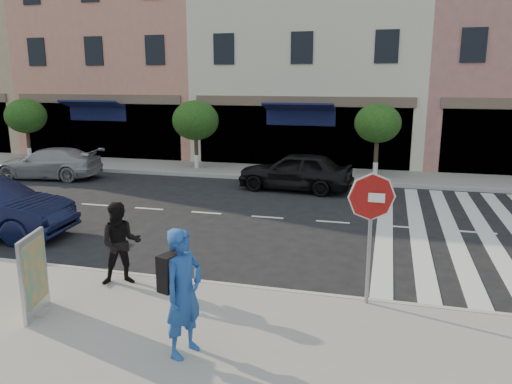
{
  "coord_description": "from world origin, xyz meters",
  "views": [
    {
      "loc": [
        3.46,
        -10.36,
        4.18
      ],
      "look_at": [
        0.33,
        1.37,
        1.4
      ],
      "focal_mm": 35.0,
      "sensor_mm": 36.0,
      "label": 1
    }
  ],
  "objects_px": {
    "poster_board": "(34,276)",
    "car_far_left": "(48,163)",
    "walker": "(121,244)",
    "car_far_mid": "(295,171)",
    "photographer": "(184,293)",
    "stop_sign": "(371,210)"
  },
  "relations": [
    {
      "from": "car_far_mid",
      "to": "walker",
      "type": "bearing_deg",
      "value": -4.65
    },
    {
      "from": "walker",
      "to": "car_far_mid",
      "type": "bearing_deg",
      "value": 53.28
    },
    {
      "from": "poster_board",
      "to": "car_far_left",
      "type": "bearing_deg",
      "value": 111.54
    },
    {
      "from": "walker",
      "to": "poster_board",
      "type": "xyz_separation_m",
      "value": [
        -0.76,
        -1.58,
        -0.14
      ]
    },
    {
      "from": "car_far_left",
      "to": "car_far_mid",
      "type": "relative_size",
      "value": 1.04
    },
    {
      "from": "stop_sign",
      "to": "poster_board",
      "type": "distance_m",
      "value": 5.95
    },
    {
      "from": "walker",
      "to": "car_far_mid",
      "type": "height_order",
      "value": "walker"
    },
    {
      "from": "stop_sign",
      "to": "car_far_left",
      "type": "bearing_deg",
      "value": 149.07
    },
    {
      "from": "photographer",
      "to": "car_far_left",
      "type": "height_order",
      "value": "photographer"
    },
    {
      "from": "stop_sign",
      "to": "poster_board",
      "type": "xyz_separation_m",
      "value": [
        -5.53,
        -1.91,
        -1.08
      ]
    },
    {
      "from": "photographer",
      "to": "car_far_mid",
      "type": "height_order",
      "value": "photographer"
    },
    {
      "from": "poster_board",
      "to": "photographer",
      "type": "bearing_deg",
      "value": -24.52
    },
    {
      "from": "poster_board",
      "to": "car_far_left",
      "type": "xyz_separation_m",
      "value": [
        -8.18,
        11.18,
        -0.2
      ]
    },
    {
      "from": "stop_sign",
      "to": "walker",
      "type": "bearing_deg",
      "value": -172.9
    },
    {
      "from": "walker",
      "to": "car_far_left",
      "type": "height_order",
      "value": "walker"
    },
    {
      "from": "stop_sign",
      "to": "car_far_mid",
      "type": "bearing_deg",
      "value": 110.99
    },
    {
      "from": "photographer",
      "to": "car_far_left",
      "type": "xyz_separation_m",
      "value": [
        -11.17,
        11.7,
        -0.47
      ]
    },
    {
      "from": "photographer",
      "to": "car_far_mid",
      "type": "xyz_separation_m",
      "value": [
        -0.58,
        12.11,
        -0.39
      ]
    },
    {
      "from": "walker",
      "to": "poster_board",
      "type": "distance_m",
      "value": 1.76
    },
    {
      "from": "stop_sign",
      "to": "walker",
      "type": "height_order",
      "value": "stop_sign"
    },
    {
      "from": "stop_sign",
      "to": "walker",
      "type": "relative_size",
      "value": 1.45
    },
    {
      "from": "photographer",
      "to": "car_far_left",
      "type": "distance_m",
      "value": 16.18
    }
  ]
}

